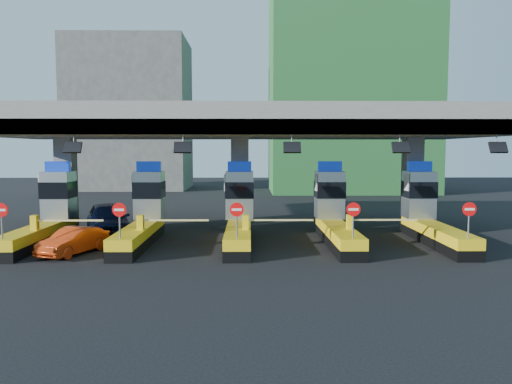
{
  "coord_description": "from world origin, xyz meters",
  "views": [
    {
      "loc": [
        0.54,
        -25.76,
        4.8
      ],
      "look_at": [
        0.89,
        0.0,
        2.61
      ],
      "focal_mm": 35.0,
      "sensor_mm": 36.0,
      "label": 1
    }
  ],
  "objects": [
    {
      "name": "van",
      "position": [
        -7.34,
        1.95,
        0.93
      ],
      "size": [
        3.95,
        5.89,
        1.86
      ],
      "primitive_type": "imported",
      "rotation": [
        0.0,
        0.0,
        0.35
      ],
      "color": "black",
      "rests_on": "ground"
    },
    {
      "name": "ground",
      "position": [
        0.0,
        0.0,
        0.0
      ],
      "size": [
        120.0,
        120.0,
        0.0
      ],
      "primitive_type": "plane",
      "color": "black",
      "rests_on": "ground"
    },
    {
      "name": "red_car",
      "position": [
        -7.56,
        -3.01,
        0.61
      ],
      "size": [
        2.55,
        3.91,
        1.22
      ],
      "primitive_type": "imported",
      "rotation": [
        0.0,
        0.0,
        -0.38
      ],
      "color": "red",
      "rests_on": "ground"
    },
    {
      "name": "toll_lane_left",
      "position": [
        -5.0,
        0.28,
        1.4
      ],
      "size": [
        4.43,
        8.0,
        4.16
      ],
      "color": "black",
      "rests_on": "ground"
    },
    {
      "name": "toll_lane_center",
      "position": [
        0.0,
        0.28,
        1.4
      ],
      "size": [
        4.43,
        8.0,
        4.16
      ],
      "color": "black",
      "rests_on": "ground"
    },
    {
      "name": "toll_canopy",
      "position": [
        0.0,
        2.87,
        6.13
      ],
      "size": [
        28.0,
        12.09,
        7.0
      ],
      "color": "slate",
      "rests_on": "ground"
    },
    {
      "name": "toll_lane_right",
      "position": [
        5.0,
        0.28,
        1.4
      ],
      "size": [
        4.43,
        8.0,
        4.16
      ],
      "color": "black",
      "rests_on": "ground"
    },
    {
      "name": "toll_lane_far_right",
      "position": [
        10.0,
        0.28,
        1.4
      ],
      "size": [
        4.43,
        8.0,
        4.16
      ],
      "color": "black",
      "rests_on": "ground"
    },
    {
      "name": "toll_lane_far_left",
      "position": [
        -10.0,
        0.28,
        1.4
      ],
      "size": [
        4.43,
        8.0,
        4.16
      ],
      "color": "black",
      "rests_on": "ground"
    },
    {
      "name": "bg_building_scaffold",
      "position": [
        12.0,
        32.0,
        14.0
      ],
      "size": [
        18.0,
        12.0,
        28.0
      ],
      "primitive_type": "cube",
      "color": "#1E5926",
      "rests_on": "ground"
    },
    {
      "name": "bg_building_concrete",
      "position": [
        -14.0,
        36.0,
        9.0
      ],
      "size": [
        14.0,
        10.0,
        18.0
      ],
      "primitive_type": "cube",
      "color": "#4C4C49",
      "rests_on": "ground"
    }
  ]
}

